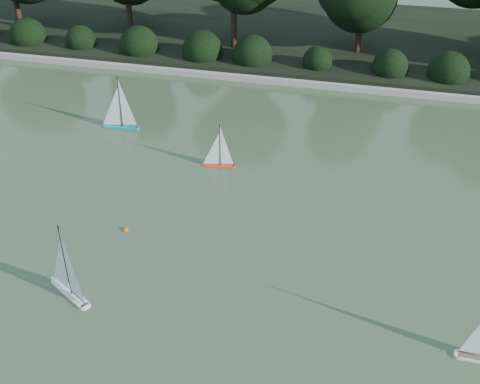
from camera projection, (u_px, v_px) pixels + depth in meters
The scene contains 8 objects.
ground at pixel (253, 288), 10.70m from camera, with size 80.00×80.00×0.00m, color #334127.
pond_coping at pixel (317, 84), 17.93m from camera, with size 40.00×0.35×0.18m, color gray.
far_bank at pixel (331, 37), 21.13m from camera, with size 40.00×8.00×0.30m, color black.
shrub_hedge at pixel (321, 61), 18.46m from camera, with size 29.10×1.10×1.10m.
sailboat_white_a at pixel (65, 281), 10.48m from camera, with size 1.09×0.74×1.62m.
sailboat_orange at pixel (216, 159), 14.07m from camera, with size 0.87×0.23×1.18m.
sailboat_teal at pixel (117, 119), 15.66m from camera, with size 1.11×0.24×1.51m.
race_buoy at pixel (126, 230), 12.11m from camera, with size 0.13×0.13×0.13m, color #DA4F0B.
Camera 1 is at (1.58, -7.78, 7.38)m, focal length 45.00 mm.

